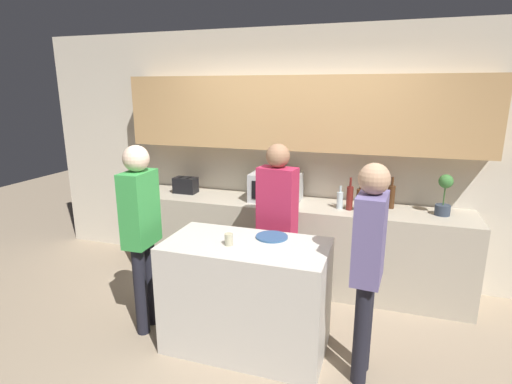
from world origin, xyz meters
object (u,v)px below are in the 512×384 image
Objects in this scene: cup_0 at (229,239)px; person_left at (141,224)px; toaster at (186,185)px; microwave at (276,187)px; person_right at (277,216)px; bottle_4 at (380,202)px; bottle_2 at (360,199)px; bottle_5 at (391,196)px; person_center at (368,257)px; plate_on_island at (272,237)px; bottle_1 at (350,198)px; potted_plant at (444,195)px; bottle_0 at (340,200)px; bottle_3 at (371,200)px.

person_left is at bearing 176.75° from cup_0.
cup_0 is (1.07, -1.34, -0.04)m from toaster.
microwave is 0.70m from person_right.
toaster is 2.15m from bottle_4.
cup_0 is at bearing 84.78° from person_left.
bottle_2 is 0.35m from bottle_5.
toaster is 0.16× the size of person_center.
bottle_2 is 1.13× the size of bottle_4.
bottle_1 is at bearing 62.18° from plate_on_island.
toaster is 0.96× the size of bottle_4.
person_center is (2.10, -1.33, -0.05)m from toaster.
microwave is at bearing -0.08° from toaster.
plate_on_island is at bearing -117.82° from bottle_1.
potted_plant reaches higher than plate_on_island.
cup_0 is 0.06× the size of person_left.
toaster is at bearing 177.16° from bottle_0.
bottle_5 reaches higher than cup_0.
plate_on_island is (-0.91, -1.17, -0.11)m from bottle_5.
bottle_3 is 1.59m from cup_0.
bottle_2 is (-0.76, -0.11, -0.08)m from potted_plant.
toaster reaches higher than cup_0.
plate_on_island is 0.42m from person_right.
potted_plant reaches higher than bottle_1.
bottle_0 is at bearing 60.96° from cup_0.
bottle_0 is 1.43m from cup_0.
bottle_2 reaches higher than toaster.
toaster is at bearing 128.71° from cup_0.
person_right is at bearing -27.56° from toaster.
bottle_1 is at bearing 15.71° from person_center.
person_left is at bearing -152.26° from potted_plant.
bottle_3 is 1.22m from plate_on_island.
toaster is at bearing -170.42° from person_left.
person_right reaches higher than potted_plant.
person_center is (0.76, -0.25, 0.04)m from plate_on_island.
microwave is 2.21× the size of bottle_0.
bottle_0 is (0.69, -0.09, -0.06)m from microwave.
bottle_2 is at bearing -5.25° from bottle_1.
bottle_1 is (0.78, -0.10, -0.02)m from microwave.
potted_plant is at bearing 39.07° from cup_0.
bottle_2 reaches higher than cup_0.
bottle_3 reaches higher than toaster.
person_right is (-0.98, -0.75, -0.07)m from bottle_5.
potted_plant reaches higher than bottle_0.
person_left is at bearing -168.97° from plate_on_island.
person_center reaches higher than bottle_1.
bottle_1 is 1.99m from person_left.
bottle_3 is at bearing -136.06° from bottle_5.
toaster is 2.06m from bottle_3.
bottle_5 is 0.20× the size of person_center.
toaster is 1.86m from bottle_1.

